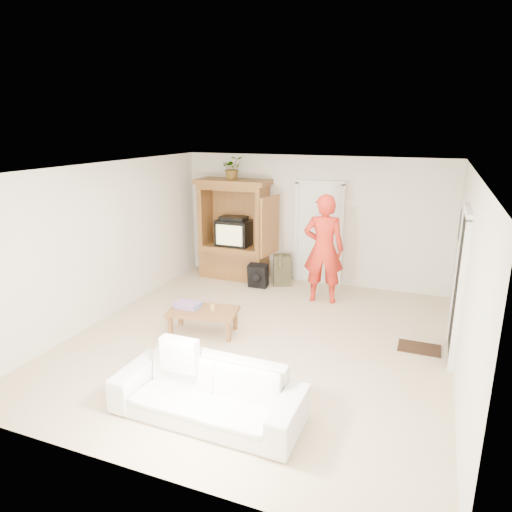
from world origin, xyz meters
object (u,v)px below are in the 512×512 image
at_px(armoire, 235,236).
at_px(sofa, 208,392).
at_px(coffee_table, 203,313).
at_px(man, 324,249).

relative_size(armoire, sofa, 0.98).
relative_size(armoire, coffee_table, 1.83).
bearing_deg(sofa, man, 85.96).
xyz_separation_m(armoire, sofa, (1.73, -4.65, -0.60)).
xyz_separation_m(man, sofa, (-0.35, -3.93, -0.69)).
height_order(armoire, sofa, armoire).
height_order(sofa, coffee_table, sofa).
xyz_separation_m(sofa, coffee_table, (-1.06, 1.90, 0.03)).
bearing_deg(coffee_table, sofa, -70.93).
height_order(armoire, coffee_table, armoire).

